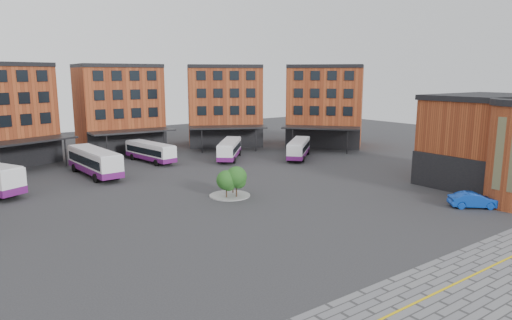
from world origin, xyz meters
TOP-DOWN VIEW (x-y plane):
  - ground at (0.00, 0.00)m, footprint 160.00×160.00m
  - yellow_line at (2.00, -14.00)m, footprint 26.00×0.15m
  - main_building at (-4.77, 38.25)m, footprint 94.14×42.48m
  - east_building at (28.70, -3.06)m, footprint 17.40×15.40m
  - tree_island at (1.97, 11.42)m, footprint 4.40×4.40m
  - bus_c at (-6.67, 30.74)m, footprint 3.61×12.38m
  - bus_d at (2.92, 35.30)m, footprint 3.95×10.57m
  - bus_e at (13.75, 30.26)m, footprint 8.54×9.36m
  - bus_f at (22.96, 24.66)m, footprint 9.19×8.46m
  - blue_car at (19.06, -5.79)m, footprint 4.61×4.23m

SIDE VIEW (x-z plane):
  - ground at x=0.00m, z-range 0.00..0.00m
  - yellow_line at x=2.00m, z-range 0.02..0.04m
  - blue_car at x=19.06m, z-range 0.00..1.53m
  - bus_f at x=22.96m, z-range 0.12..2.98m
  - bus_e at x=13.75m, z-range 0.12..3.03m
  - bus_d at x=2.92m, z-range 0.12..3.03m
  - bus_c at x=-6.67m, z-range 0.14..3.59m
  - tree_island at x=1.97m, z-range 0.18..3.57m
  - east_building at x=28.70m, z-range -0.01..10.59m
  - main_building at x=-4.77m, z-range -0.07..14.53m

